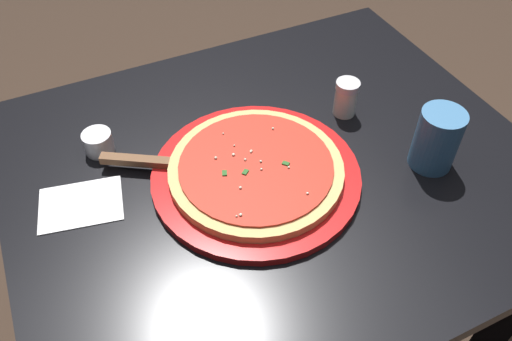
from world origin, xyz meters
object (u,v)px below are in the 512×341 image
object	(u,v)px
serving_plate	(256,175)
cup_small_sauce	(98,142)
napkin_folded_right	(81,204)
parmesan_shaker	(346,98)
pizza	(256,169)
cup_tall_drink	(437,139)
pizza_server	(160,163)

from	to	relation	value
serving_plate	cup_small_sauce	bearing A→B (deg)	140.90
napkin_folded_right	parmesan_shaker	xyz separation A→B (m)	(0.52, 0.02, 0.04)
cup_small_sauce	parmesan_shaker	distance (m)	0.47
pizza	cup_small_sauce	size ratio (longest dim) A/B	5.67
pizza	serving_plate	bearing A→B (deg)	17.81
cup_tall_drink	napkin_folded_right	world-z (taller)	cup_tall_drink
pizza_server	cup_small_sauce	distance (m)	0.13
pizza	pizza_server	world-z (taller)	pizza
cup_small_sauce	pizza_server	bearing A→B (deg)	-49.27
cup_tall_drink	cup_small_sauce	distance (m)	0.60
pizza_server	cup_tall_drink	xyz separation A→B (m)	(0.44, -0.19, 0.04)
cup_small_sauce	parmesan_shaker	xyz separation A→B (m)	(0.46, -0.10, 0.02)
parmesan_shaker	napkin_folded_right	bearing A→B (deg)	-178.30
serving_plate	pizza_server	distance (m)	0.17
cup_small_sauce	parmesan_shaker	size ratio (longest dim) A/B	0.72
serving_plate	parmesan_shaker	distance (m)	0.25
pizza	parmesan_shaker	distance (m)	0.25
pizza_server	napkin_folded_right	world-z (taller)	pizza_server
cup_tall_drink	parmesan_shaker	bearing A→B (deg)	109.34
pizza	napkin_folded_right	distance (m)	0.30
pizza	parmesan_shaker	xyz separation A→B (m)	(0.23, 0.09, 0.01)
pizza_server	cup_small_sauce	bearing A→B (deg)	130.73
serving_plate	cup_tall_drink	distance (m)	0.32
pizza_server	parmesan_shaker	distance (m)	0.38
cup_small_sauce	napkin_folded_right	distance (m)	0.13
serving_plate	parmesan_shaker	world-z (taller)	parmesan_shaker
parmesan_shaker	pizza_server	bearing A→B (deg)	179.76
serving_plate	cup_small_sauce	world-z (taller)	cup_small_sauce
pizza_server	parmesan_shaker	xyz separation A→B (m)	(0.38, -0.00, 0.02)
parmesan_shaker	serving_plate	bearing A→B (deg)	-159.66
serving_plate	napkin_folded_right	distance (m)	0.30
pizza_server	cup_small_sauce	world-z (taller)	cup_small_sauce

